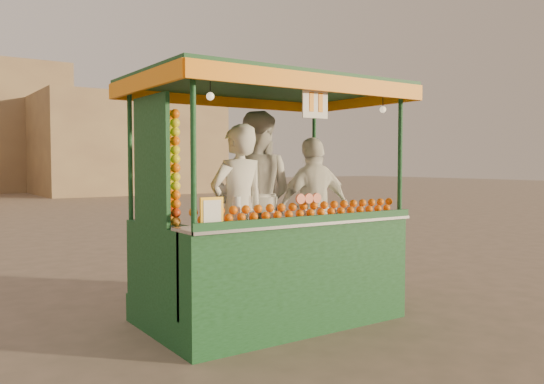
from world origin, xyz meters
TOP-DOWN VIEW (x-y plane):
  - ground at (0.00, 0.00)m, footprint 90.00×90.00m
  - building_right at (7.00, 24.00)m, footprint 9.00×6.00m
  - juice_cart at (-0.25, -0.16)m, footprint 2.62×1.70m
  - vendor_left at (-0.55, -0.09)m, footprint 0.64×0.44m
  - vendor_middle at (0.02, 0.51)m, footprint 1.14×1.14m
  - vendor_right at (0.58, 0.16)m, footprint 0.95×0.44m

SIDE VIEW (x-z plane):
  - ground at x=0.00m, z-range 0.00..0.00m
  - juice_cart at x=-0.25m, z-range -0.42..1.97m
  - vendor_right at x=0.58m, z-range 0.28..1.86m
  - vendor_left at x=-0.55m, z-range 0.28..1.94m
  - vendor_middle at x=0.02m, z-range 0.28..2.14m
  - building_right at x=7.00m, z-range 0.00..5.00m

